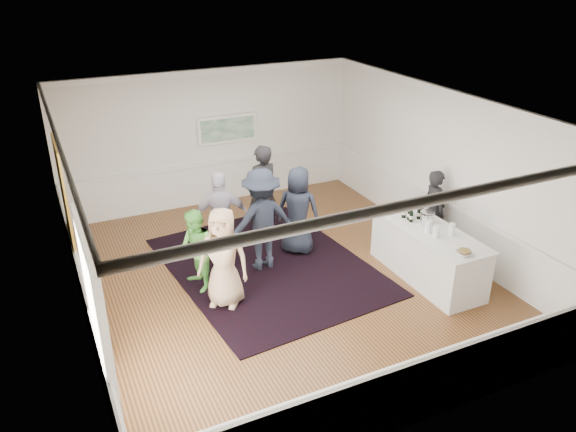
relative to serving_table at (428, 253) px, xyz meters
name	(u,v)px	position (x,y,z in m)	size (l,w,h in m)	color
floor	(283,278)	(-2.42, 1.10, -0.50)	(8.00, 8.00, 0.00)	brown
ceiling	(282,108)	(-2.42, 1.10, 2.70)	(7.00, 8.00, 0.02)	white
wall_left	(72,238)	(-5.92, 1.10, 1.10)	(0.02, 8.00, 3.20)	white
wall_right	(442,169)	(1.08, 1.10, 1.10)	(0.02, 8.00, 3.20)	white
wall_back	(211,138)	(-2.42, 5.10, 1.10)	(7.00, 0.02, 3.20)	white
wall_front	(427,321)	(-2.42, -2.90, 1.10)	(7.00, 0.02, 3.20)	white
wainscoting	(283,254)	(-2.42, 1.10, 0.00)	(7.00, 8.00, 1.00)	white
mirror	(64,195)	(-5.87, 2.40, 1.30)	(0.05, 1.25, 1.85)	gold
doorway	(95,313)	(-5.86, -0.80, 0.92)	(0.10, 1.78, 2.56)	white
landscape_painting	(227,129)	(-2.02, 5.05, 1.28)	(1.44, 0.06, 0.66)	white
area_rug	(268,266)	(-2.50, 1.61, -0.49)	(3.42, 4.48, 0.02)	black
serving_table	(428,253)	(0.00, 0.00, 0.00)	(0.93, 2.45, 0.99)	white
bartender	(434,211)	(0.78, 0.86, 0.35)	(0.62, 0.41, 1.70)	black
guest_tan	(223,258)	(-3.66, 0.77, 0.39)	(0.87, 0.56, 1.78)	tan
guest_green	(196,251)	(-3.95, 1.43, 0.26)	(0.73, 0.57, 1.51)	#62C34E
guest_lilac	(221,218)	(-3.21, 2.17, 0.43)	(1.09, 0.45, 1.86)	silver
guest_dark_a	(261,220)	(-2.60, 1.65, 0.50)	(1.29, 0.74, 1.99)	#1E2332
guest_dark_b	(262,192)	(-2.08, 2.85, 0.51)	(0.74, 0.48, 2.03)	black
guest_navy	(298,211)	(-1.70, 1.94, 0.39)	(0.87, 0.57, 1.79)	#1E2332
wine_bottles	(413,210)	(-0.01, 0.54, 0.65)	(0.42, 0.29, 0.31)	black
juice_pitchers	(439,229)	(-0.03, -0.24, 0.61)	(0.42, 0.39, 0.24)	#69AF3E
ice_bucket	(427,218)	(0.07, 0.21, 0.61)	(0.26, 0.26, 0.24)	silver
nut_bowl	(465,252)	(-0.09, -0.99, 0.53)	(0.28, 0.28, 0.07)	white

